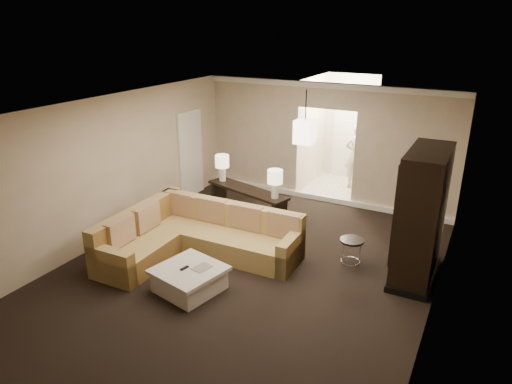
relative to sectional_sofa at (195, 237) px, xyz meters
The scene contains 19 objects.
ground 1.20m from the sectional_sofa, 13.47° to the right, with size 8.00×8.00×0.00m, color black.
wall_back 4.03m from the sectional_sofa, 73.41° to the left, with size 6.00×0.04×2.80m, color beige.
wall_front 4.53m from the sectional_sofa, 75.39° to the right, with size 6.00×0.04×2.80m, color beige.
wall_left 2.17m from the sectional_sofa, behind, with size 0.04×8.00×2.80m, color beige.
wall_right 4.25m from the sectional_sofa, ahead, with size 0.04×8.00×2.80m, color beige.
ceiling 2.70m from the sectional_sofa, 13.47° to the right, with size 6.00×8.00×0.02m, color silver.
crown_molding 4.52m from the sectional_sofa, 73.20° to the left, with size 6.00×0.10×0.12m, color white.
baseboard 3.86m from the sectional_sofa, 73.20° to the left, with size 6.00×0.10×0.12m, color white.
side_door 3.22m from the sectional_sofa, 126.25° to the left, with size 0.05×0.90×2.10m, color white.
foyer 5.28m from the sectional_sofa, 77.64° to the left, with size 1.44×2.02×2.80m.
sectional_sofa is the anchor object (origin of this frame).
coffee_table 1.19m from the sectional_sofa, 59.62° to the right, with size 1.16×1.16×0.41m.
console_table 1.74m from the sectional_sofa, 85.28° to the left, with size 2.02×0.95×0.76m.
armoire 3.94m from the sectional_sofa, 17.10° to the left, with size 0.66×1.54×2.21m.
drink_table 2.82m from the sectional_sofa, 19.34° to the left, with size 0.42×0.42×0.52m.
table_lamp_left 2.17m from the sectional_sofa, 107.04° to the left, with size 0.31×0.31×0.58m.
table_lamp_right 1.94m from the sectional_sofa, 60.15° to the left, with size 0.31×0.31×0.58m.
pendant_light 3.11m from the sectional_sofa, 65.44° to the left, with size 0.38×0.38×1.09m.
person 5.19m from the sectional_sofa, 72.38° to the left, with size 0.68×0.45×1.88m, color beige.
Camera 1 is at (3.39, -5.86, 4.09)m, focal length 32.00 mm.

